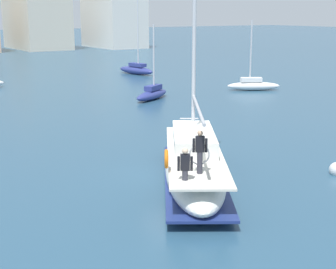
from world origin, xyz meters
name	(u,v)px	position (x,y,z in m)	size (l,w,h in m)	color
ground_plane	(174,174)	(0.00, 0.00, 0.00)	(400.00, 400.00, 0.00)	#284C66
main_sailboat	(194,164)	(-0.13, -1.73, 0.91)	(7.18, 9.39, 13.49)	white
moored_sloop_near	(152,93)	(9.59, 17.59, 0.50)	(4.64, 3.34, 6.12)	navy
moored_cutter_right	(253,85)	(20.09, 16.81, 0.52)	(4.75, 3.51, 6.39)	white
moored_ketch_distant	(136,69)	(17.20, 33.68, 0.60)	(2.39, 5.75, 8.47)	navy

